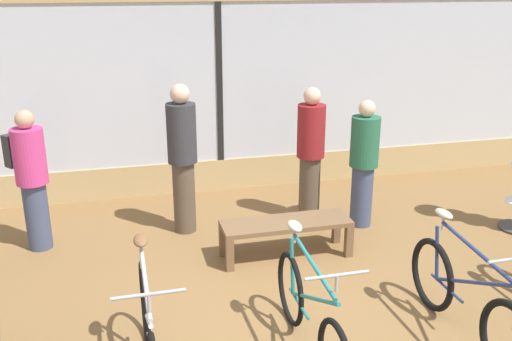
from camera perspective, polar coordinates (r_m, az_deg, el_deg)
ground_plane at (r=5.12m, az=4.46°, el=-15.71°), size 24.00×24.00×0.00m
shop_back_wall at (r=7.81m, az=-3.72°, el=9.47°), size 12.00×0.08×3.20m
bicycle_left at (r=4.37m, az=-10.63°, el=-16.19°), size 0.46×1.76×1.05m
bicycle_center at (r=4.63m, az=5.42°, el=-14.29°), size 0.46×1.71×1.01m
bicycle_right at (r=5.10m, az=20.24°, el=-12.13°), size 0.46×1.74×1.02m
display_bench at (r=6.18m, az=3.02°, el=-5.68°), size 1.40×0.44×0.41m
customer_near_rack at (r=6.90m, az=10.72°, el=0.86°), size 0.48×0.48×1.55m
customer_by_window at (r=6.99m, az=5.47°, el=1.89°), size 0.34×0.34×1.67m
customer_mid_floor at (r=6.63m, az=-7.36°, el=1.45°), size 0.47×0.47×1.77m
customer_near_bench at (r=6.64m, az=-21.59°, el=-0.51°), size 0.53×0.56×1.58m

